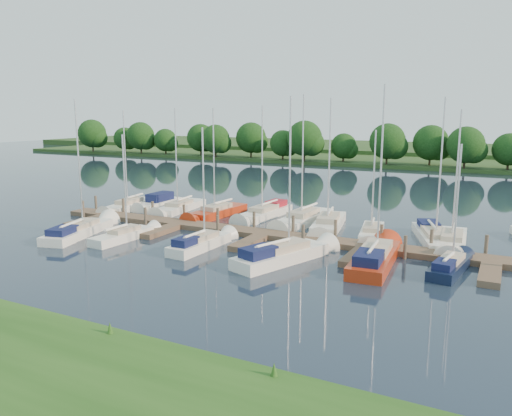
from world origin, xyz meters
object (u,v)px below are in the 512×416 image
at_px(motorboat, 159,204).
at_px(sailboat_n_5, 303,221).
at_px(sailboat_n_0, 129,207).
at_px(sailboat_s_2, 201,244).
at_px(dock, 262,236).

bearing_deg(motorboat, sailboat_n_5, 178.40).
xyz_separation_m(sailboat_n_0, motorboat, (1.91, 2.26, 0.10)).
bearing_deg(sailboat_n_0, sailboat_s_2, 141.32).
bearing_deg(sailboat_n_0, motorboat, -137.04).
bearing_deg(motorboat, dock, 156.16).
relative_size(dock, sailboat_n_5, 3.49).
xyz_separation_m(motorboat, sailboat_n_5, (15.96, -0.47, -0.09)).
height_order(dock, sailboat_n_5, sailboat_n_5).
height_order(dock, sailboat_s_2, sailboat_s_2).
bearing_deg(dock, motorboat, 156.09).
height_order(motorboat, sailboat_s_2, sailboat_s_2).
distance_m(dock, sailboat_n_5, 6.28).
height_order(sailboat_n_0, sailboat_s_2, sailboat_n_0).
relative_size(dock, sailboat_n_0, 3.96).
xyz_separation_m(sailboat_n_0, sailboat_n_5, (17.87, 1.80, 0.01)).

